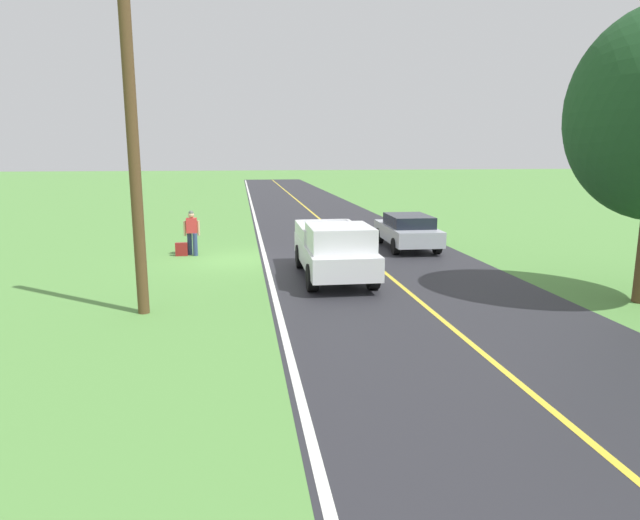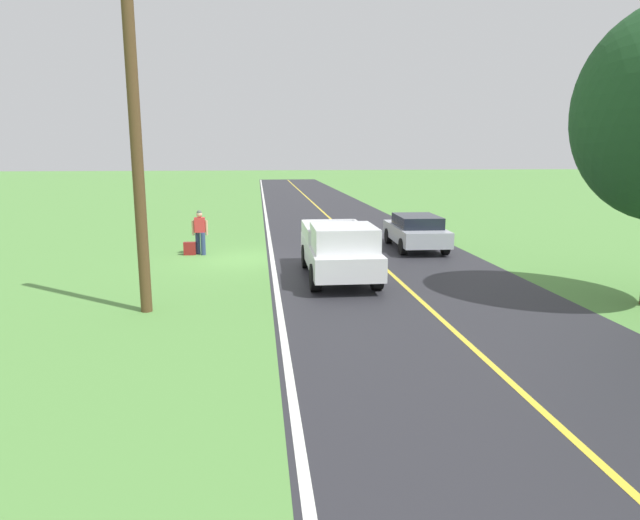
{
  "view_description": "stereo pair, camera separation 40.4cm",
  "coord_description": "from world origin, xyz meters",
  "px_view_note": "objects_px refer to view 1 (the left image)",
  "views": [
    {
      "loc": [
        -0.22,
        20.3,
        3.97
      ],
      "look_at": [
        -2.03,
        8.02,
        1.5
      ],
      "focal_mm": 30.68,
      "sensor_mm": 36.0,
      "label": 1
    },
    {
      "loc": [
        -0.62,
        20.35,
        3.97
      ],
      "look_at": [
        -2.03,
        8.02,
        1.5
      ],
      "focal_mm": 30.68,
      "sensor_mm": 36.0,
      "label": 2
    }
  ],
  "objects_px": {
    "sedan_near_oncoming": "(407,230)",
    "utility_pole_roadside": "(133,146)",
    "hitchhiker_walking": "(192,230)",
    "suitcase_carried": "(182,249)",
    "pickup_truck_passing": "(335,249)"
  },
  "relations": [
    {
      "from": "suitcase_carried",
      "to": "sedan_near_oncoming",
      "type": "distance_m",
      "value": 9.2
    },
    {
      "from": "hitchhiker_walking",
      "to": "sedan_near_oncoming",
      "type": "bearing_deg",
      "value": -178.12
    },
    {
      "from": "suitcase_carried",
      "to": "sedan_near_oncoming",
      "type": "bearing_deg",
      "value": 91.21
    },
    {
      "from": "sedan_near_oncoming",
      "to": "utility_pole_roadside",
      "type": "height_order",
      "value": "utility_pole_roadside"
    },
    {
      "from": "hitchhiker_walking",
      "to": "suitcase_carried",
      "type": "height_order",
      "value": "hitchhiker_walking"
    },
    {
      "from": "hitchhiker_walking",
      "to": "pickup_truck_passing",
      "type": "distance_m",
      "value": 6.81
    },
    {
      "from": "suitcase_carried",
      "to": "pickup_truck_passing",
      "type": "height_order",
      "value": "pickup_truck_passing"
    },
    {
      "from": "suitcase_carried",
      "to": "pickup_truck_passing",
      "type": "distance_m",
      "value": 7.09
    },
    {
      "from": "pickup_truck_passing",
      "to": "utility_pole_roadside",
      "type": "relative_size",
      "value": 0.66
    },
    {
      "from": "hitchhiker_walking",
      "to": "utility_pole_roadside",
      "type": "xyz_separation_m",
      "value": [
        0.59,
        7.82,
        3.12
      ]
    },
    {
      "from": "utility_pole_roadside",
      "to": "pickup_truck_passing",
      "type": "bearing_deg",
      "value": -151.04
    },
    {
      "from": "hitchhiker_walking",
      "to": "utility_pole_roadside",
      "type": "height_order",
      "value": "utility_pole_roadside"
    },
    {
      "from": "suitcase_carried",
      "to": "utility_pole_roadside",
      "type": "bearing_deg",
      "value": -2.38
    },
    {
      "from": "sedan_near_oncoming",
      "to": "utility_pole_roadside",
      "type": "bearing_deg",
      "value": 40.93
    },
    {
      "from": "utility_pole_roadside",
      "to": "suitcase_carried",
      "type": "bearing_deg",
      "value": -91.25
    }
  ]
}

